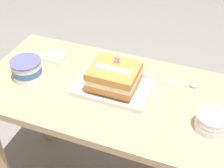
{
  "coord_description": "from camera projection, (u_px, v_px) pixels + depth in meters",
  "views": [
    {
      "loc": [
        0.41,
        -1.03,
        1.7
      ],
      "look_at": [
        0.01,
        0.01,
        0.81
      ],
      "focal_mm": 51.69,
      "sensor_mm": 36.0,
      "label": 1
    }
  ],
  "objects": [
    {
      "name": "napkin_pile",
      "position": [
        55.0,
        57.0,
        1.64
      ],
      "size": [
        0.1,
        0.1,
        0.02
      ],
      "color": "silver",
      "rests_on": "dining_table"
    },
    {
      "name": "serving_spoon_near_tray",
      "position": [
        190.0,
        85.0,
        1.47
      ],
      "size": [
        0.15,
        0.03,
        0.01
      ],
      "color": "silver",
      "rests_on": "dining_table"
    },
    {
      "name": "dining_table",
      "position": [
        110.0,
        111.0,
        1.53
      ],
      "size": [
        1.2,
        0.61,
        0.78
      ],
      "color": "tan",
      "rests_on": "ground_plane"
    },
    {
      "name": "ice_cream_tub",
      "position": [
        27.0,
        69.0,
        1.49
      ],
      "size": [
        0.14,
        0.14,
        0.1
      ],
      "color": "white",
      "rests_on": "dining_table"
    },
    {
      "name": "birthday_cake",
      "position": [
        114.0,
        76.0,
        1.42
      ],
      "size": [
        0.21,
        0.18,
        0.13
      ],
      "color": "#C4843D",
      "rests_on": "foil_tray"
    },
    {
      "name": "bowl_stack",
      "position": [
        212.0,
        122.0,
        1.25
      ],
      "size": [
        0.13,
        0.13,
        0.12
      ],
      "color": "white",
      "rests_on": "dining_table"
    },
    {
      "name": "foil_tray",
      "position": [
        114.0,
        87.0,
        1.45
      ],
      "size": [
        0.33,
        0.24,
        0.02
      ],
      "color": "silver",
      "rests_on": "dining_table"
    }
  ]
}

